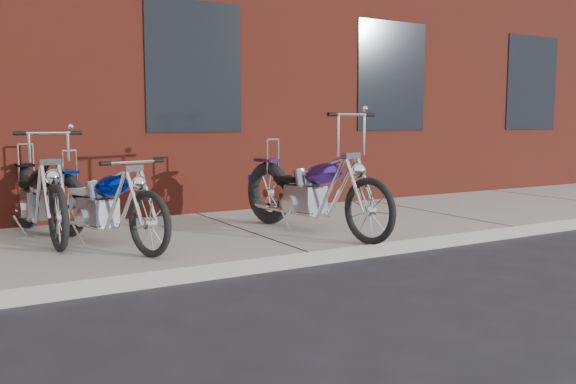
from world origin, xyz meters
TOP-DOWN VIEW (x-y plane):
  - ground at (0.00, 0.00)m, footprint 120.00×120.00m
  - sidewalk at (0.00, 1.50)m, footprint 22.00×3.00m
  - chopper_purple at (0.60, 0.92)m, footprint 0.69×2.46m
  - chopper_blue at (-1.69, 1.36)m, footprint 0.84×2.17m
  - chopper_third at (-2.20, 2.15)m, footprint 0.58×2.36m

SIDE VIEW (x-z plane):
  - ground at x=0.00m, z-range 0.00..0.00m
  - sidewalk at x=0.00m, z-range 0.00..0.15m
  - chopper_blue at x=-1.69m, z-range 0.07..1.04m
  - chopper_third at x=-2.20m, z-range -0.02..1.17m
  - chopper_purple at x=0.60m, z-range -0.10..1.29m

